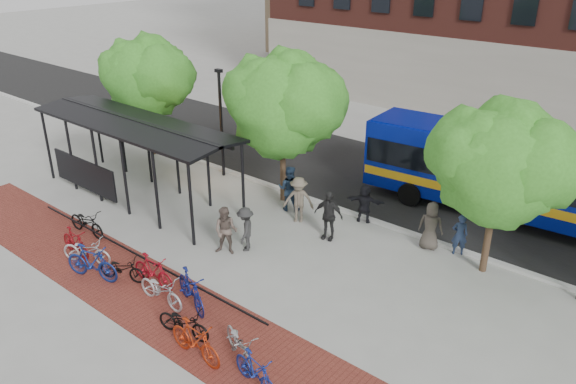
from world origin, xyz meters
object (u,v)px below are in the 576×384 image
Objects in this scene: bike_7 at (191,290)px; bike_5 at (153,271)px; pedestrian_5 at (365,203)px; pedestrian_6 at (431,226)px; tree_b at (285,100)px; pedestrian_2 at (289,188)px; bike_11 at (256,372)px; pedestrian_4 at (328,215)px; pedestrian_3 at (299,200)px; bike_1 at (75,242)px; pedestrian_8 at (226,231)px; bus at (521,174)px; pedestrian_9 at (246,229)px; lamp_post_left at (221,120)px; pedestrian_7 at (460,235)px; bike_8 at (184,322)px; tree_a at (147,74)px; bike_0 at (87,222)px; bike_6 at (161,290)px; tree_c at (504,161)px; bus_shelter at (132,132)px; bike_4 at (122,268)px; bike_3 at (92,263)px; bike_2 at (87,250)px; bike_10 at (240,345)px.

bike_5 is at bearing 110.43° from bike_7.
pedestrian_5 is 3.02m from pedestrian_6.
pedestrian_2 is (0.75, -0.64, -3.48)m from tree_b.
pedestrian_4 is at bearing 33.96° from bike_11.
bike_1 is at bearing -150.24° from pedestrian_3.
bike_11 is 9.33m from pedestrian_3.
bike_7 is at bearing -90.92° from pedestrian_8.
bus reaches higher than pedestrian_8.
pedestrian_2 is (-0.19, 7.20, 0.42)m from bike_5.
pedestrian_8 reaches higher than pedestrian_9.
tree_b is 5.25m from pedestrian_5.
lamp_post_left is at bearing 59.75° from bike_11.
lamp_post_left is at bearing 154.42° from pedestrian_4.
pedestrian_7 is (4.29, 2.07, -0.19)m from pedestrian_4.
bus reaches higher than pedestrian_5.
bike_8 is at bearing -113.55° from bus.
tree_a is at bearing 43.13° from bike_8.
pedestrian_4 is at bearing 133.83° from pedestrian_2.
lamp_post_left is 12.22m from bike_8.
bike_0 is at bearing 65.95° from bike_8.
pedestrian_8 is (5.15, 2.42, 0.40)m from bike_0.
bike_6 is 1.82m from bike_8.
tree_c is 3.53× the size of pedestrian_9.
lamp_post_left is at bearing 2.92° from tree_a.
lamp_post_left is 7.52m from pedestrian_9.
pedestrian_6 is (11.98, 3.99, -2.08)m from bus_shelter.
bus_shelter reaches higher than pedestrian_2.
bike_4 is 1.04× the size of pedestrian_5.
bike_4 is at bearing -139.51° from pedestrian_8.
bike_3 is at bearing 15.49° from pedestrian_7.
bus is at bearing 19.60° from lamp_post_left.
bike_0 is at bearing 177.81° from pedestrian_8.
bike_5 is 10.73m from pedestrian_7.
pedestrian_5 reaches higher than bike_8.
pedestrian_6 is (9.54, 8.56, 0.40)m from bike_1.
bike_6 is (3.94, 0.12, 0.01)m from bike_2.
bike_2 is at bearing 10.89° from pedestrian_7.
pedestrian_4 is at bearing -132.36° from bus.
bike_1 is (-11.78, -8.40, -3.54)m from tree_c.
bike_11 is 7.03m from pedestrian_9.
bus is 6.27× the size of bike_7.
pedestrian_5 is (-4.55, -4.21, -1.13)m from bus.
bus_shelter reaches higher than bike_8.
lamp_post_left reaches higher than bike_11.
pedestrian_2 is at bearing -40.73° from tree_b.
pedestrian_6 is (5.82, 8.00, 0.37)m from bike_5.
tree_b reaches higher than bike_1.
pedestrian_5 is at bearing 175.09° from tree_c.
pedestrian_7 reaches higher than bike_1.
bike_10 is (14.63, -8.62, -3.74)m from tree_a.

